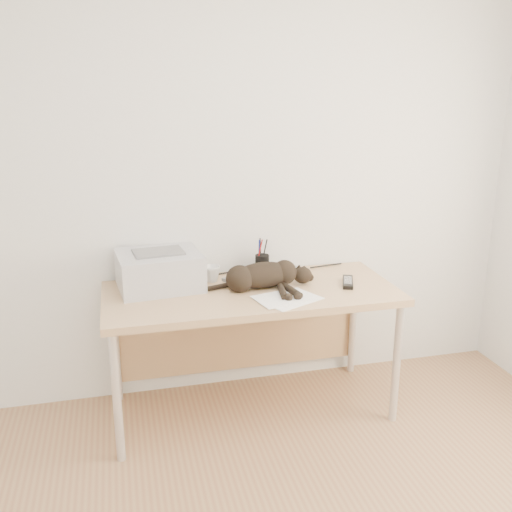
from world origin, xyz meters
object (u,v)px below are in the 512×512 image
object	(u,v)px
desk	(248,307)
mug	(212,274)
printer	(159,270)
cat	(261,277)
mouse	(299,268)
pen_cup	(262,264)

from	to	relation	value
desk	mug	distance (m)	0.28
printer	mug	distance (m)	0.30
printer	mug	bearing A→B (deg)	5.31
printer	cat	bearing A→B (deg)	-15.97
printer	mug	xyz separation A→B (m)	(0.30, 0.03, -0.06)
cat	desk	bearing A→B (deg)	125.99
cat	mug	distance (m)	0.30
desk	cat	size ratio (longest dim) A/B	2.35
printer	mug	world-z (taller)	printer
mouse	pen_cup	bearing A→B (deg)	161.45
mug	mouse	world-z (taller)	mug
desk	pen_cup	size ratio (longest dim) A/B	7.55
desk	mug	bearing A→B (deg)	148.90
mug	pen_cup	world-z (taller)	pen_cup
mug	mouse	xyz separation A→B (m)	(0.55, 0.06, -0.03)
cat	mug	xyz separation A→B (m)	(-0.24, 0.18, -0.02)
pen_cup	mouse	bearing A→B (deg)	-4.09
mug	cat	bearing A→B (deg)	-36.90
cat	pen_cup	size ratio (longest dim) A/B	3.22
desk	mouse	bearing A→B (deg)	25.27
printer	mouse	bearing A→B (deg)	5.85
desk	pen_cup	xyz separation A→B (m)	(0.13, 0.19, 0.19)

